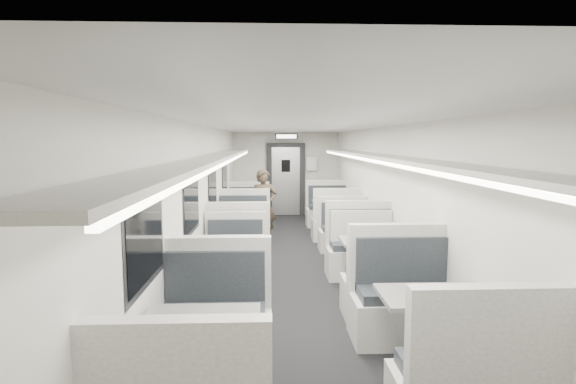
{
  "coord_description": "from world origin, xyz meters",
  "views": [
    {
      "loc": [
        -0.45,
        -6.93,
        2.17
      ],
      "look_at": [
        -0.11,
        1.66,
        1.18
      ],
      "focal_mm": 28.0,
      "sensor_mm": 36.0,
      "label": 1
    }
  ],
  "objects": [
    {
      "name": "room",
      "position": [
        0.0,
        0.0,
        1.2
      ],
      "size": [
        3.24,
        12.24,
        2.64
      ],
      "color": "black",
      "rests_on": "ground"
    },
    {
      "name": "booth_left_a",
      "position": [
        -1.0,
        3.34,
        0.38
      ],
      "size": [
        1.05,
        2.13,
        1.14
      ],
      "color": "silver",
      "rests_on": "room"
    },
    {
      "name": "booth_left_b",
      "position": [
        -1.0,
        1.31,
        0.39
      ],
      "size": [
        1.08,
        2.2,
        1.18
      ],
      "color": "silver",
      "rests_on": "room"
    },
    {
      "name": "booth_left_c",
      "position": [
        -1.0,
        -0.79,
        0.35
      ],
      "size": [
        0.97,
        1.96,
        1.05
      ],
      "color": "silver",
      "rests_on": "room"
    },
    {
      "name": "booth_left_d",
      "position": [
        -1.0,
        -3.54,
        0.4
      ],
      "size": [
        1.11,
        2.26,
        1.21
      ],
      "color": "silver",
      "rests_on": "room"
    },
    {
      "name": "booth_right_a",
      "position": [
        1.0,
        3.51,
        0.39
      ],
      "size": [
        1.06,
        2.16,
        1.15
      ],
      "color": "silver",
      "rests_on": "room"
    },
    {
      "name": "booth_right_b",
      "position": [
        1.0,
        1.0,
        0.36
      ],
      "size": [
        0.98,
        1.99,
        1.06
      ],
      "color": "silver",
      "rests_on": "room"
    },
    {
      "name": "booth_right_c",
      "position": [
        1.0,
        -0.81,
        0.4
      ],
      "size": [
        1.11,
        2.24,
        1.2
      ],
      "color": "silver",
      "rests_on": "room"
    },
    {
      "name": "booth_right_d",
      "position": [
        1.0,
        -3.13,
        0.42
      ],
      "size": [
        1.15,
        2.33,
        1.24
      ],
      "color": "silver",
      "rests_on": "room"
    },
    {
      "name": "passenger",
      "position": [
        -0.58,
        2.51,
        0.78
      ],
      "size": [
        0.64,
        0.49,
        1.56
      ],
      "primitive_type": "imported",
      "rotation": [
        0.0,
        0.0,
        0.23
      ],
      "color": "black",
      "rests_on": "room"
    },
    {
      "name": "window_a",
      "position": [
        -1.49,
        3.4,
        1.35
      ],
      "size": [
        0.02,
        1.18,
        0.84
      ],
      "primitive_type": "cube",
      "color": "black",
      "rests_on": "room"
    },
    {
      "name": "window_b",
      "position": [
        -1.49,
        1.2,
        1.35
      ],
      "size": [
        0.02,
        1.18,
        0.84
      ],
      "primitive_type": "cube",
      "color": "black",
      "rests_on": "room"
    },
    {
      "name": "window_c",
      "position": [
        -1.49,
        -1.0,
        1.35
      ],
      "size": [
        0.02,
        1.18,
        0.84
      ],
      "primitive_type": "cube",
      "color": "black",
      "rests_on": "room"
    },
    {
      "name": "window_d",
      "position": [
        -1.49,
        -3.2,
        1.35
      ],
      "size": [
        0.02,
        1.18,
        0.84
      ],
      "primitive_type": "cube",
      "color": "black",
      "rests_on": "room"
    },
    {
      "name": "luggage_rack_left",
      "position": [
        -1.24,
        -0.3,
        1.92
      ],
      "size": [
        0.46,
        10.4,
        0.09
      ],
      "color": "silver",
      "rests_on": "room"
    },
    {
      "name": "luggage_rack_right",
      "position": [
        1.24,
        -0.3,
        1.92
      ],
      "size": [
        0.46,
        10.4,
        0.09
      ],
      "color": "silver",
      "rests_on": "room"
    },
    {
      "name": "vestibule_door",
      "position": [
        0.0,
        5.93,
        1.04
      ],
      "size": [
        1.1,
        0.13,
        2.1
      ],
      "color": "black",
      "rests_on": "room"
    },
    {
      "name": "exit_sign",
      "position": [
        0.0,
        5.44,
        2.28
      ],
      "size": [
        0.62,
        0.12,
        0.16
      ],
      "color": "black",
      "rests_on": "room"
    },
    {
      "name": "wall_notice",
      "position": [
        0.75,
        5.92,
        1.5
      ],
      "size": [
        0.32,
        0.02,
        0.4
      ],
      "primitive_type": "cube",
      "color": "white",
      "rests_on": "room"
    }
  ]
}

